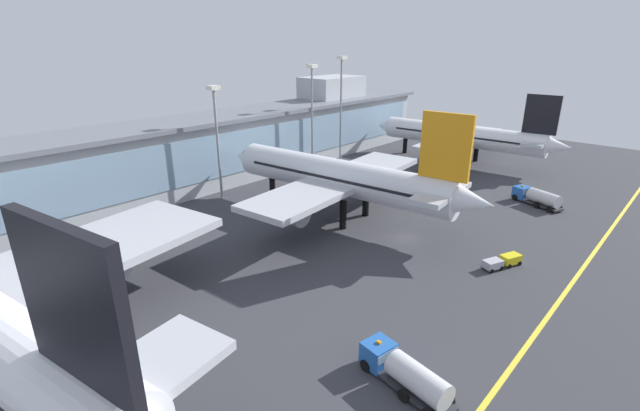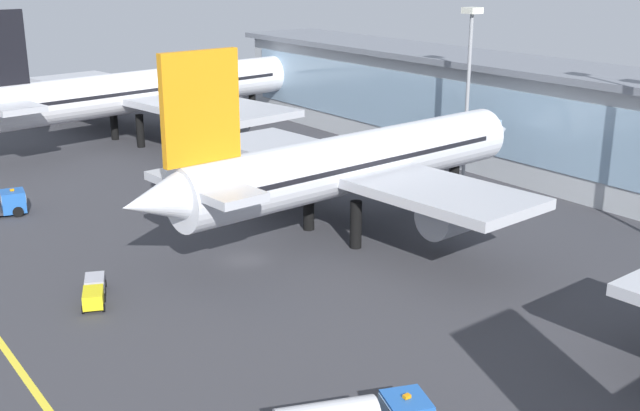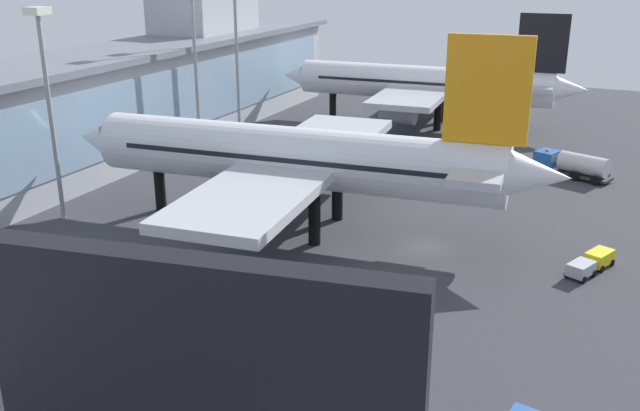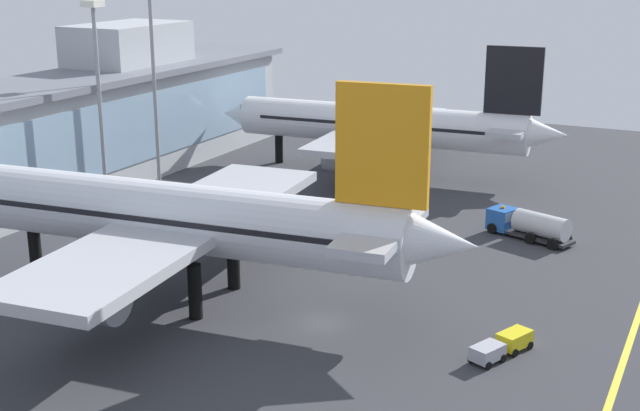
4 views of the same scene
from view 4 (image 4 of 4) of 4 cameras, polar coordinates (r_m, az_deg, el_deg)
name	(u,v)px [view 4 (image 4 of 4)]	position (r m, az deg, el deg)	size (l,w,h in m)	color
ground_plane	(322,323)	(67.70, 0.10, -7.78)	(180.00, 180.00, 0.00)	#38383D
taxiway_centreline_stripe	(616,383)	(62.25, 18.98, -11.00)	(144.00, 0.50, 0.01)	yellow
airliner_near_right	(182,219)	(70.98, -9.11, -0.89)	(38.82, 48.44, 18.82)	black
airliner_far_right	(382,126)	(112.12, 4.12, 5.28)	(33.42, 46.63, 17.00)	black
fuel_tanker_truck	(527,224)	(89.17, 13.52, -1.18)	(5.50, 9.33, 2.90)	black
baggage_tug_near	(502,345)	(63.63, 11.95, -9.02)	(5.75, 3.65, 1.40)	black
apron_light_mast_centre	(153,59)	(102.99, -10.98, 9.48)	(1.80, 1.80, 24.35)	gray
apron_light_mast_east	(98,75)	(96.56, -14.47, 8.34)	(1.80, 1.80, 22.91)	gray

